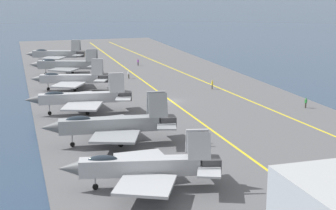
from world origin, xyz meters
name	(u,v)px	position (x,y,z in m)	size (l,w,h in m)	color
ground_plane	(171,103)	(0.00, 0.00, 0.00)	(2000.00, 2000.00, 0.00)	navy
carrier_deck	(171,102)	(0.00, 0.00, 0.20)	(215.49, 47.81, 0.40)	#565659
deck_stripe_foul_line	(239,96)	(0.00, -13.15, 0.40)	(193.94, 0.36, 0.01)	yellow
deck_stripe_centerline	(171,101)	(0.00, 0.00, 0.40)	(193.94, 0.36, 0.01)	yellow
parked_jet_second	(143,166)	(-37.20, 14.46, 2.72)	(13.46, 16.36, 5.93)	#A8AAAF
parked_jet_third	(112,125)	(-21.91, 14.71, 3.07)	(13.40, 17.30, 6.69)	gray
parked_jet_fourth	(82,98)	(-4.44, 16.30, 2.95)	(14.16, 16.83, 6.34)	#A8AAAF
parked_jet_fifth	(72,79)	(14.63, 15.71, 2.69)	(13.65, 15.30, 6.12)	#A8AAAF
parked_jet_sixth	(67,65)	(31.83, 14.78, 2.82)	(12.00, 16.83, 5.92)	gray
parked_jet_seventh	(56,54)	(49.38, 15.62, 3.04)	(12.08, 15.39, 6.25)	#93999E
crew_purple_vest	(138,62)	(41.19, -3.93, 1.35)	(0.42, 0.33, 1.73)	#232328
crew_white_vest	(129,74)	(24.12, 2.30, 1.38)	(0.35, 0.44, 1.79)	#383328
crew_yellow_vest	(212,84)	(7.85, -10.86, 1.39)	(0.40, 0.29, 1.79)	#4C473D
crew_green_vest	(306,102)	(-11.40, -20.00, 1.35)	(0.41, 0.46, 1.73)	#383328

